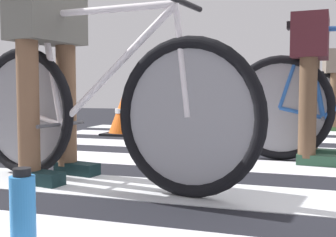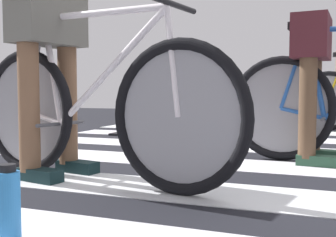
{
  "view_description": "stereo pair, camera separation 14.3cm",
  "coord_description": "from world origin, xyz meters",
  "px_view_note": "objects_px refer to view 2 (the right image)",
  "views": [
    {
      "loc": [
        -0.15,
        -2.94,
        0.5
      ],
      "look_at": [
        -0.9,
        -0.53,
        0.32
      ],
      "focal_mm": 43.75,
      "sensor_mm": 36.0,
      "label": 1
    },
    {
      "loc": [
        -0.0,
        -2.94,
        0.5
      ],
      "look_at": [
        -0.9,
        -0.53,
        0.32
      ],
      "focal_mm": 43.75,
      "sensor_mm": 36.0,
      "label": 2
    }
  ],
  "objects_px": {
    "bicycle_1_of_3": "(93,109)",
    "cyclist_1_of_3": "(49,59)",
    "water_bottle": "(9,205)",
    "traffic_cone": "(134,114)",
    "cyclist_2_of_3": "(312,69)"
  },
  "relations": [
    {
      "from": "cyclist_1_of_3",
      "to": "bicycle_1_of_3",
      "type": "bearing_deg",
      "value": -0.0
    },
    {
      "from": "cyclist_2_of_3",
      "to": "bicycle_1_of_3",
      "type": "bearing_deg",
      "value": -130.45
    },
    {
      "from": "bicycle_1_of_3",
      "to": "cyclist_2_of_3",
      "type": "distance_m",
      "value": 1.49
    },
    {
      "from": "cyclist_1_of_3",
      "to": "traffic_cone",
      "type": "relative_size",
      "value": 2.15
    },
    {
      "from": "bicycle_1_of_3",
      "to": "cyclist_1_of_3",
      "type": "relative_size",
      "value": 1.7
    },
    {
      "from": "cyclist_1_of_3",
      "to": "cyclist_2_of_3",
      "type": "bearing_deg",
      "value": 46.58
    },
    {
      "from": "cyclist_1_of_3",
      "to": "cyclist_2_of_3",
      "type": "distance_m",
      "value": 1.67
    },
    {
      "from": "bicycle_1_of_3",
      "to": "cyclist_2_of_3",
      "type": "bearing_deg",
      "value": 55.41
    },
    {
      "from": "cyclist_1_of_3",
      "to": "cyclist_2_of_3",
      "type": "xyz_separation_m",
      "value": [
        1.35,
        0.97,
        -0.03
      ]
    },
    {
      "from": "cyclist_2_of_3",
      "to": "traffic_cone",
      "type": "relative_size",
      "value": 2.06
    },
    {
      "from": "cyclist_2_of_3",
      "to": "water_bottle",
      "type": "distance_m",
      "value": 2.11
    },
    {
      "from": "bicycle_1_of_3",
      "to": "cyclist_2_of_3",
      "type": "xyz_separation_m",
      "value": [
        1.05,
        1.03,
        0.24
      ]
    },
    {
      "from": "bicycle_1_of_3",
      "to": "cyclist_1_of_3",
      "type": "height_order",
      "value": "cyclist_1_of_3"
    },
    {
      "from": "water_bottle",
      "to": "traffic_cone",
      "type": "bearing_deg",
      "value": 108.15
    },
    {
      "from": "cyclist_1_of_3",
      "to": "traffic_cone",
      "type": "xyz_separation_m",
      "value": [
        -0.5,
        2.15,
        -0.43
      ]
    }
  ]
}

